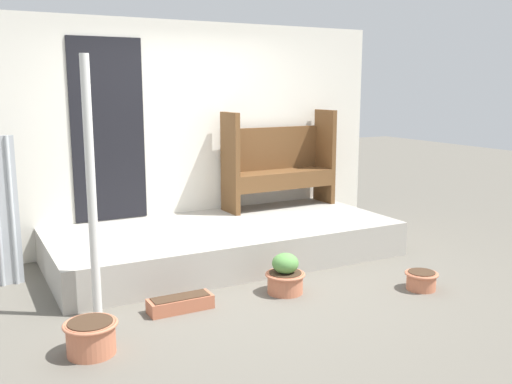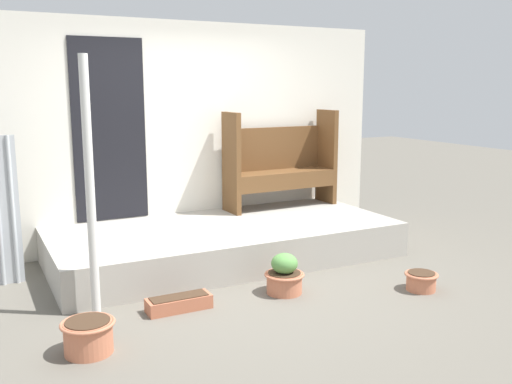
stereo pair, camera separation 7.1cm
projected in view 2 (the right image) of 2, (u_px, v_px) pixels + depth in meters
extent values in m
plane|color=#666056|center=(245.00, 284.00, 5.46)|extent=(24.00, 24.00, 0.00)
cube|color=#A8A399|center=(225.00, 242.00, 6.23)|extent=(3.70, 1.67, 0.37)
cube|color=white|center=(195.00, 134.00, 6.78)|extent=(4.90, 0.06, 2.60)
cube|color=black|center=(109.00, 130.00, 6.27)|extent=(0.80, 0.02, 2.00)
cylinder|color=silver|center=(13.00, 211.00, 5.35)|extent=(0.04, 0.04, 1.42)
cylinder|color=silver|center=(90.00, 190.00, 4.51)|extent=(0.07, 0.07, 2.11)
cube|color=brown|center=(231.00, 163.00, 6.71)|extent=(0.07, 0.40, 1.19)
cube|color=brown|center=(327.00, 156.00, 7.36)|extent=(0.07, 0.40, 1.19)
cube|color=brown|center=(281.00, 173.00, 7.06)|extent=(1.32, 0.43, 0.04)
cube|color=brown|center=(289.00, 183.00, 6.92)|extent=(1.31, 0.06, 0.16)
cube|color=brown|center=(274.00, 148.00, 7.17)|extent=(1.31, 0.07, 0.53)
cylinder|color=#C67251|center=(88.00, 337.00, 4.02)|extent=(0.34, 0.34, 0.23)
torus|color=#C67251|center=(88.00, 323.00, 4.01)|extent=(0.38, 0.38, 0.02)
cylinder|color=#422D1E|center=(87.00, 321.00, 4.00)|extent=(0.31, 0.31, 0.01)
cylinder|color=#C67251|center=(284.00, 283.00, 5.20)|extent=(0.32, 0.32, 0.19)
torus|color=#C67251|center=(284.00, 274.00, 5.18)|extent=(0.37, 0.37, 0.02)
cylinder|color=#422D1E|center=(284.00, 273.00, 5.18)|extent=(0.30, 0.30, 0.01)
ellipsoid|color=#599347|center=(284.00, 263.00, 5.16)|extent=(0.24, 0.24, 0.19)
cylinder|color=#C67251|center=(421.00, 282.00, 5.27)|extent=(0.27, 0.27, 0.16)
torus|color=#C67251|center=(421.00, 274.00, 5.26)|extent=(0.31, 0.31, 0.02)
cylinder|color=#422D1E|center=(422.00, 273.00, 5.26)|extent=(0.25, 0.25, 0.01)
cube|color=#B76647|center=(179.00, 303.00, 4.81)|extent=(0.55, 0.19, 0.12)
cube|color=#422D1E|center=(179.00, 296.00, 4.80)|extent=(0.48, 0.16, 0.01)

